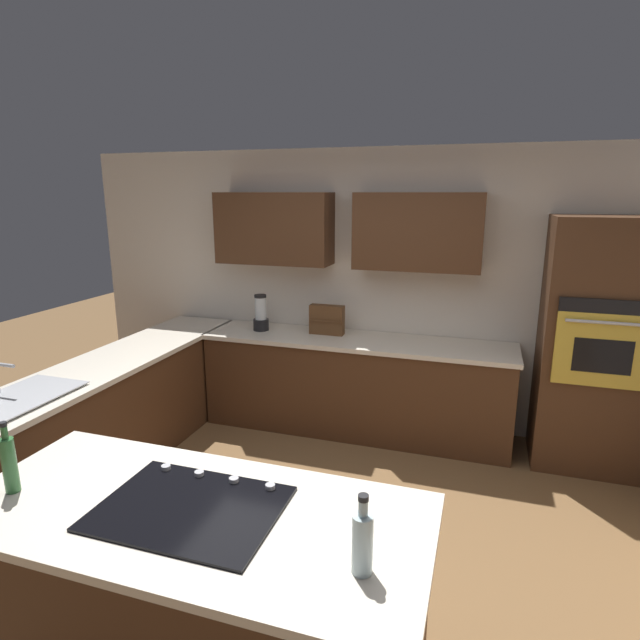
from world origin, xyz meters
TOP-DOWN VIEW (x-y plane):
  - ground_plane at (0.00, 0.00)m, footprint 14.00×14.00m
  - wall_back at (0.07, -2.05)m, footprint 6.00×0.44m
  - lower_cabinets_back at (0.10, -1.72)m, footprint 2.80×0.60m
  - countertop_back at (0.10, -1.72)m, footprint 2.84×0.64m
  - lower_cabinets_side at (1.82, -0.55)m, footprint 0.60×2.90m
  - countertop_side at (1.82, -0.55)m, footprint 0.64×2.94m
  - island_base at (0.14, 1.03)m, footprint 1.95×0.82m
  - island_top at (0.14, 1.03)m, footprint 2.03×0.90m
  - wall_oven at (-1.85, -1.72)m, footprint 0.80×0.66m
  - sink_unit at (1.83, 0.31)m, footprint 0.46×0.70m
  - cooktop at (0.14, 1.03)m, footprint 0.76×0.56m
  - blender at (1.05, -1.74)m, footprint 0.15×0.15m
  - spice_rack at (0.40, -1.80)m, footprint 0.32×0.11m
  - oil_bottle at (0.96, 1.15)m, footprint 0.06×0.06m
  - second_bottle at (-0.64, 1.17)m, footprint 0.08×0.08m

SIDE VIEW (x-z plane):
  - ground_plane at x=0.00m, z-range 0.00..0.00m
  - lower_cabinets_back at x=0.10m, z-range 0.00..0.86m
  - lower_cabinets_side at x=1.82m, z-range 0.00..0.86m
  - island_base at x=0.14m, z-range 0.00..0.86m
  - countertop_back at x=0.10m, z-range 0.86..0.90m
  - countertop_side at x=1.82m, z-range 0.86..0.90m
  - island_top at x=0.14m, z-range 0.86..0.90m
  - cooktop at x=0.14m, z-range 0.89..0.92m
  - sink_unit at x=1.83m, z-range 0.80..1.03m
  - wall_oven at x=-1.85m, z-range 0.00..2.03m
  - second_bottle at x=-0.64m, z-range 0.87..1.17m
  - oil_bottle at x=0.96m, z-range 0.87..1.21m
  - spice_rack at x=0.40m, z-range 0.90..1.18m
  - blender at x=1.05m, z-range 0.88..1.23m
  - wall_back at x=0.07m, z-range 0.14..2.74m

